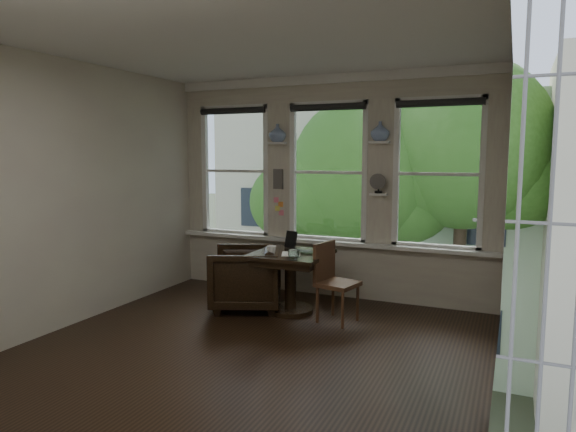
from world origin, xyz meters
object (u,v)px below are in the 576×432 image
at_px(laptop, 305,253).
at_px(mug, 272,250).
at_px(side_chair_right, 338,283).
at_px(armchair_left, 245,278).
at_px(table, 290,283).

bearing_deg(laptop, mug, -148.41).
bearing_deg(mug, laptop, 26.18).
bearing_deg(laptop, side_chair_right, -9.21).
xyz_separation_m(laptop, mug, (-0.36, -0.18, 0.04)).
distance_m(laptop, mug, 0.40).
relative_size(armchair_left, side_chair_right, 0.94).
bearing_deg(mug, side_chair_right, 4.01).
relative_size(side_chair_right, laptop, 2.60).
bearing_deg(side_chair_right, armchair_left, 101.89).
relative_size(armchair_left, laptop, 2.45).
bearing_deg(armchair_left, mug, 56.05).
xyz_separation_m(table, laptop, (0.19, 0.01, 0.39)).
distance_m(table, armchair_left, 0.59).
bearing_deg(table, side_chair_right, -9.47).
distance_m(side_chair_right, mug, 0.89).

